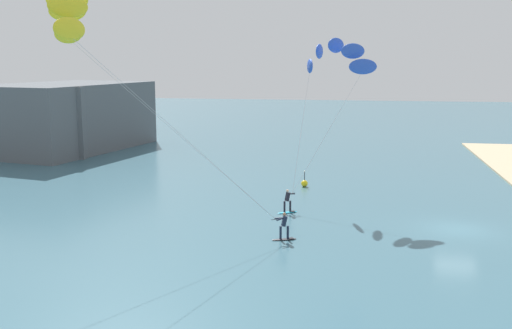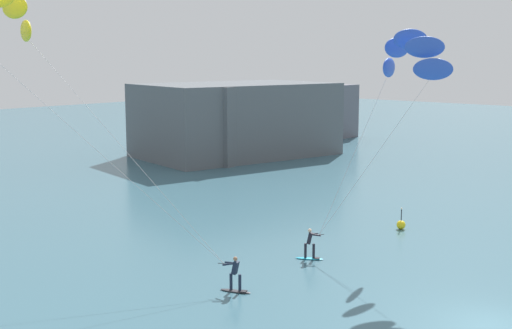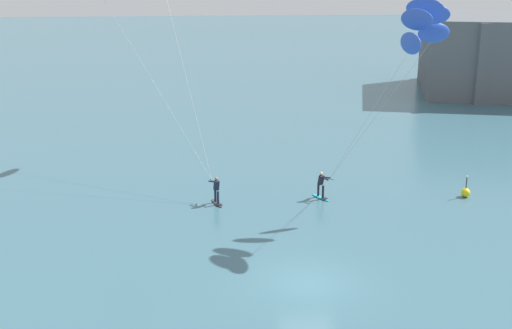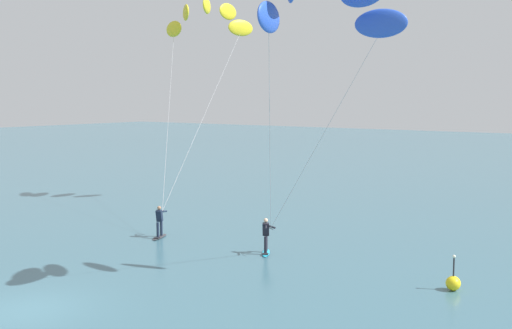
# 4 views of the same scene
# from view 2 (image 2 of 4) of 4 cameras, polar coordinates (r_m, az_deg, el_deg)

# --- Properties ---
(ground_plane) EXTENTS (240.00, 240.00, 0.00)m
(ground_plane) POSITION_cam_2_polar(r_m,az_deg,el_deg) (29.99, 19.16, -12.53)
(ground_plane) COLOR #386070
(kitesurfer_nearshore) EXTENTS (8.93, 13.20, 14.08)m
(kitesurfer_nearshore) POSITION_cam_2_polar(r_m,az_deg,el_deg) (35.08, -20.12, 11.04)
(kitesurfer_nearshore) COLOR #333338
(kitesurfer_nearshore) RESTS_ON ground
(kitesurfer_mid_water) EXTENTS (7.56, 6.69, 12.17)m
(kitesurfer_mid_water) POSITION_cam_2_polar(r_m,az_deg,el_deg) (37.78, 12.40, 8.40)
(kitesurfer_mid_water) COLOR #23ADD1
(kitesurfer_mid_water) RESTS_ON ground
(marker_buoy) EXTENTS (0.56, 0.56, 1.38)m
(marker_buoy) POSITION_cam_2_polar(r_m,az_deg,el_deg) (44.01, 11.96, -4.90)
(marker_buoy) COLOR yellow
(marker_buoy) RESTS_ON ground
(distant_headland) EXTENTS (34.54, 18.94, 7.80)m
(distant_headland) POSITION_cam_2_polar(r_m,az_deg,el_deg) (78.85, -0.64, 3.93)
(distant_headland) COLOR slate
(distant_headland) RESTS_ON ground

